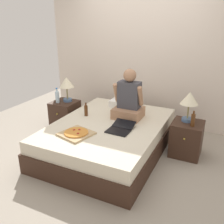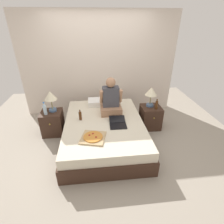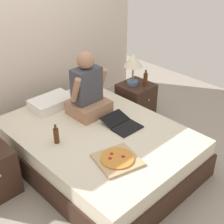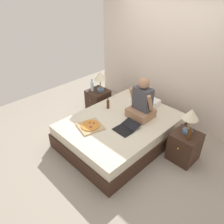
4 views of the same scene
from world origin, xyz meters
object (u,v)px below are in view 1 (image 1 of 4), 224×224
(pizza_box, at_px, (76,133))
(nightstand_left, at_px, (65,115))
(bed, at_px, (109,137))
(person_seated, at_px, (129,100))
(beer_bottle_on_bed, at_px, (86,110))
(lamp_on_left_nightstand, at_px, (67,84))
(laptop, at_px, (120,129))
(lamp_on_right_nightstand, at_px, (189,100))
(water_bottle, at_px, (57,97))
(beer_bottle, at_px, (193,120))
(nightstand_right, at_px, (186,139))

(pizza_box, bearing_deg, nightstand_left, 132.88)
(bed, bearing_deg, pizza_box, -112.46)
(person_seated, bearing_deg, beer_bottle_on_bed, -159.39)
(lamp_on_left_nightstand, xyz_separation_m, laptop, (1.33, -0.61, -0.36))
(person_seated, height_order, pizza_box, person_seated)
(lamp_on_left_nightstand, relative_size, person_seated, 0.58)
(lamp_on_right_nightstand, distance_m, laptop, 1.08)
(nightstand_left, bearing_deg, lamp_on_left_nightstand, 51.37)
(lamp_on_left_nightstand, bearing_deg, bed, -23.13)
(bed, relative_size, water_bottle, 7.82)
(lamp_on_right_nightstand, xyz_separation_m, laptop, (-0.82, -0.61, -0.36))
(beer_bottle, relative_size, beer_bottle_on_bed, 1.05)
(lamp_on_left_nightstand, bearing_deg, beer_bottle_on_bed, -29.52)
(person_seated, relative_size, laptop, 1.85)
(nightstand_left, height_order, pizza_box, nightstand_left)
(water_bottle, distance_m, beer_bottle, 2.37)
(nightstand_right, height_order, person_seated, person_seated)
(beer_bottle_on_bed, bearing_deg, nightstand_right, 10.42)
(bed, relative_size, laptop, 5.11)
(lamp_on_right_nightstand, relative_size, beer_bottle_on_bed, 2.05)
(lamp_on_right_nightstand, height_order, beer_bottle, lamp_on_right_nightstand)
(person_seated, bearing_deg, water_bottle, -178.21)
(person_seated, distance_m, laptop, 0.58)
(nightstand_left, xyz_separation_m, laptop, (1.37, -0.56, 0.23))
(pizza_box, bearing_deg, lamp_on_left_nightstand, 130.11)
(beer_bottle, bearing_deg, nightstand_right, 125.01)
(beer_bottle, height_order, beer_bottle_on_bed, beer_bottle)
(nightstand_left, distance_m, water_bottle, 0.39)
(person_seated, distance_m, beer_bottle_on_bed, 0.72)
(nightstand_right, distance_m, person_seated, 1.05)
(bed, relative_size, pizza_box, 4.43)
(beer_bottle, relative_size, laptop, 0.54)
(lamp_on_right_nightstand, bearing_deg, water_bottle, -176.47)
(nightstand_left, xyz_separation_m, lamp_on_right_nightstand, (2.19, 0.05, 0.59))
(bed, xyz_separation_m, pizza_box, (-0.23, -0.55, 0.26))
(lamp_on_right_nightstand, bearing_deg, laptop, -143.32)
(lamp_on_left_nightstand, distance_m, person_seated, 1.25)
(nightstand_right, xyz_separation_m, person_seated, (-0.93, -0.05, 0.49))
(laptop, xyz_separation_m, pizza_box, (-0.48, -0.39, -0.00))
(lamp_on_right_nightstand, relative_size, beer_bottle, 1.96)
(laptop, height_order, pizza_box, laptop)
(bed, bearing_deg, beer_bottle_on_bed, 166.04)
(lamp_on_left_nightstand, xyz_separation_m, nightstand_right, (2.18, -0.05, -0.59))
(lamp_on_left_nightstand, bearing_deg, laptop, -24.69)
(water_bottle, distance_m, laptop, 1.53)
(nightstand_right, bearing_deg, pizza_box, -144.50)
(nightstand_left, relative_size, nightstand_right, 1.00)
(nightstand_right, bearing_deg, laptop, -146.59)
(pizza_box, bearing_deg, water_bottle, 138.20)
(nightstand_right, bearing_deg, nightstand_left, 180.00)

